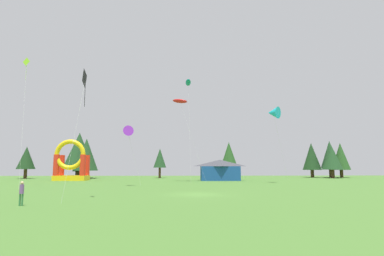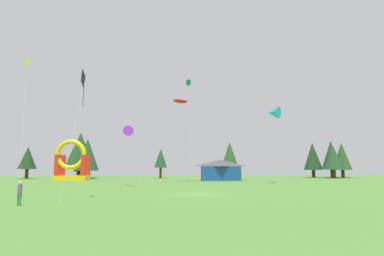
{
  "view_description": "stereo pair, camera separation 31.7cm",
  "coord_description": "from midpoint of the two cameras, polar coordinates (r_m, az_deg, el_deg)",
  "views": [
    {
      "loc": [
        -1.65,
        -29.92,
        2.65
      ],
      "look_at": [
        0.0,
        15.42,
        8.23
      ],
      "focal_mm": 29.18,
      "sensor_mm": 36.0,
      "label": 1
    },
    {
      "loc": [
        -1.34,
        -29.93,
        2.65
      ],
      "look_at": [
        0.0,
        15.42,
        8.23
      ],
      "focal_mm": 29.18,
      "sensor_mm": 36.0,
      "label": 2
    }
  ],
  "objects": [
    {
      "name": "ground_plane",
      "position": [
        30.08,
        0.79,
        -12.07
      ],
      "size": [
        120.0,
        120.0,
        0.0
      ],
      "primitive_type": "plane",
      "color": "#47752D"
    },
    {
      "name": "kite_lime_diamond",
      "position": [
        48.35,
        -28.12,
        10.24
      ],
      "size": [
        3.48,
        6.23,
        17.01
      ],
      "color": "#8CD826",
      "rests_on": "ground_plane"
    },
    {
      "name": "kite_red_parafoil",
      "position": [
        54.95,
        -2.39,
        4.93
      ],
      "size": [
        5.89,
        2.87,
        14.67
      ],
      "color": "red",
      "rests_on": "ground_plane"
    },
    {
      "name": "kite_teal_parafoil",
      "position": [
        54.34,
        -0.88,
        8.29
      ],
      "size": [
        1.19,
        5.79,
        17.61
      ],
      "color": "#0C7F7A",
      "rests_on": "ground_plane"
    },
    {
      "name": "kite_cyan_delta",
      "position": [
        51.55,
        14.44,
        2.72
      ],
      "size": [
        4.7,
        5.03,
        12.2
      ],
      "color": "#19B7CC",
      "rests_on": "ground_plane"
    },
    {
      "name": "kite_purple_delta",
      "position": [
        43.23,
        -11.91,
        -0.66
      ],
      "size": [
        2.82,
        1.84,
        8.11
      ],
      "color": "purple",
      "rests_on": "ground_plane"
    },
    {
      "name": "kite_black_diamond",
      "position": [
        27.66,
        -19.03,
        8.33
      ],
      "size": [
        1.15,
        2.96,
        10.45
      ],
      "color": "black",
      "rests_on": "ground_plane"
    },
    {
      "name": "person_near_camera",
      "position": [
        24.53,
        -29.03,
        -10.07
      ],
      "size": [
        0.31,
        0.31,
        1.64
      ],
      "rotation": [
        0.0,
        0.0,
        3.23
      ],
      "color": "#33723F",
      "rests_on": "ground_plane"
    },
    {
      "name": "inflatable_orange_dome",
      "position": [
        63.37,
        -21.39,
        -6.29
      ],
      "size": [
        5.91,
        3.74,
        7.68
      ],
      "color": "yellow",
      "rests_on": "ground_plane"
    },
    {
      "name": "festival_tent",
      "position": [
        59.22,
        4.99,
        -7.67
      ],
      "size": [
        7.18,
        3.4,
        3.89
      ],
      "color": "#19478C",
      "rests_on": "ground_plane"
    },
    {
      "name": "tree_row_0",
      "position": [
        77.79,
        -28.13,
        -4.86
      ],
      "size": [
        3.85,
        3.85,
        6.95
      ],
      "color": "#4C331E",
      "rests_on": "ground_plane"
    },
    {
      "name": "tree_row_1",
      "position": [
        77.27,
        -20.06,
        -3.78
      ],
      "size": [
        6.6,
        6.6,
        10.46
      ],
      "color": "#4C331E",
      "rests_on": "ground_plane"
    },
    {
      "name": "tree_row_2",
      "position": [
        77.35,
        -19.76,
        -5.63
      ],
      "size": [
        3.64,
        3.64,
        6.5
      ],
      "color": "#4C331E",
      "rests_on": "ground_plane"
    },
    {
      "name": "tree_row_3",
      "position": [
        73.6,
        -18.89,
        -4.62
      ],
      "size": [
        5.27,
        5.27,
        8.83
      ],
      "color": "#4C331E",
      "rests_on": "ground_plane"
    },
    {
      "name": "tree_row_4",
      "position": [
        72.33,
        -6.02,
        -5.53
      ],
      "size": [
        2.93,
        2.93,
        6.7
      ],
      "color": "#4C331E",
      "rests_on": "ground_plane"
    },
    {
      "name": "tree_row_5",
      "position": [
        73.21,
        6.64,
        -4.97
      ],
      "size": [
        4.07,
        4.07,
        8.29
      ],
      "color": "#4C331E",
      "rests_on": "ground_plane"
    },
    {
      "name": "tree_row_6",
      "position": [
        80.92,
        20.91,
        -4.88
      ],
      "size": [
        4.34,
        4.34,
        8.3
      ],
      "color": "#4C331E",
      "rests_on": "ground_plane"
    },
    {
      "name": "tree_row_7",
      "position": [
        78.24,
        24.08,
        -4.94
      ],
      "size": [
        4.59,
        4.59,
        7.47
      ],
      "color": "#4C331E",
      "rests_on": "ground_plane"
    },
    {
      "name": "tree_row_8",
      "position": [
        83.34,
        23.8,
        -4.46
      ],
      "size": [
        4.4,
        4.4,
        8.87
      ],
      "color": "#4C331E",
      "rests_on": "ground_plane"
    },
    {
      "name": "tree_row_9",
      "position": [
        83.4,
        25.43,
        -4.71
      ],
      "size": [
        4.24,
        4.24,
        8.3
      ],
      "color": "#4C331E",
      "rests_on": "ground_plane"
    }
  ]
}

